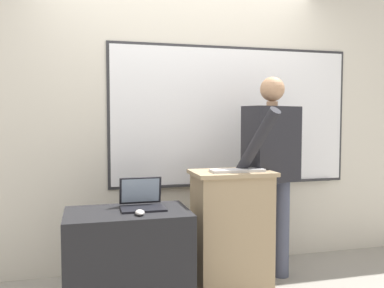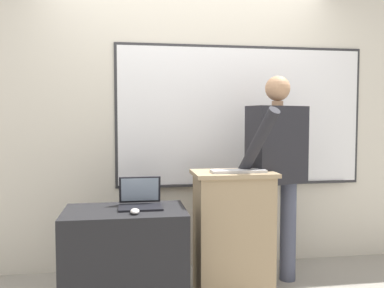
{
  "view_description": "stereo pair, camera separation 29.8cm",
  "coord_description": "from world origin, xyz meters",
  "px_view_note": "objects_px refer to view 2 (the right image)",
  "views": [
    {
      "loc": [
        -0.82,
        -2.46,
        1.34
      ],
      "look_at": [
        -0.07,
        0.42,
        1.15
      ],
      "focal_mm": 38.0,
      "sensor_mm": 36.0,
      "label": 1
    },
    {
      "loc": [
        -0.53,
        -2.52,
        1.34
      ],
      "look_at": [
        -0.07,
        0.42,
        1.15
      ],
      "focal_mm": 38.0,
      "sensor_mm": 36.0,
      "label": 2
    }
  ],
  "objects_px": {
    "laptop": "(140,199)",
    "computer_mouse_by_laptop": "(135,211)",
    "side_desk": "(125,261)",
    "wireless_keyboard": "(238,171)",
    "lectern_podium": "(233,232)",
    "person_presenter": "(277,163)"
  },
  "relations": [
    {
      "from": "laptop",
      "to": "computer_mouse_by_laptop",
      "type": "height_order",
      "value": "laptop"
    },
    {
      "from": "side_desk",
      "to": "wireless_keyboard",
      "type": "height_order",
      "value": "wireless_keyboard"
    },
    {
      "from": "lectern_podium",
      "to": "wireless_keyboard",
      "type": "height_order",
      "value": "wireless_keyboard"
    },
    {
      "from": "side_desk",
      "to": "person_presenter",
      "type": "relative_size",
      "value": 0.5
    },
    {
      "from": "side_desk",
      "to": "computer_mouse_by_laptop",
      "type": "distance_m",
      "value": 0.4
    },
    {
      "from": "lectern_podium",
      "to": "person_presenter",
      "type": "height_order",
      "value": "person_presenter"
    },
    {
      "from": "lectern_podium",
      "to": "laptop",
      "type": "relative_size",
      "value": 3.1
    },
    {
      "from": "lectern_podium",
      "to": "computer_mouse_by_laptop",
      "type": "relative_size",
      "value": 9.37
    },
    {
      "from": "side_desk",
      "to": "laptop",
      "type": "height_order",
      "value": "laptop"
    },
    {
      "from": "wireless_keyboard",
      "to": "computer_mouse_by_laptop",
      "type": "relative_size",
      "value": 4.06
    },
    {
      "from": "lectern_podium",
      "to": "laptop",
      "type": "xyz_separation_m",
      "value": [
        -0.7,
        -0.09,
        0.3
      ]
    },
    {
      "from": "side_desk",
      "to": "lectern_podium",
      "type": "bearing_deg",
      "value": 12.12
    },
    {
      "from": "computer_mouse_by_laptop",
      "to": "laptop",
      "type": "bearing_deg",
      "value": 79.23
    },
    {
      "from": "lectern_podium",
      "to": "person_presenter",
      "type": "relative_size",
      "value": 0.56
    },
    {
      "from": "side_desk",
      "to": "person_presenter",
      "type": "height_order",
      "value": "person_presenter"
    },
    {
      "from": "person_presenter",
      "to": "laptop",
      "type": "relative_size",
      "value": 5.54
    },
    {
      "from": "computer_mouse_by_laptop",
      "to": "person_presenter",
      "type": "bearing_deg",
      "value": 20.98
    },
    {
      "from": "side_desk",
      "to": "computer_mouse_by_laptop",
      "type": "height_order",
      "value": "computer_mouse_by_laptop"
    },
    {
      "from": "laptop",
      "to": "side_desk",
      "type": "bearing_deg",
      "value": -143.48
    },
    {
      "from": "person_presenter",
      "to": "laptop",
      "type": "xyz_separation_m",
      "value": [
        -1.09,
        -0.22,
        -0.21
      ]
    },
    {
      "from": "laptop",
      "to": "computer_mouse_by_laptop",
      "type": "relative_size",
      "value": 3.02
    },
    {
      "from": "laptop",
      "to": "person_presenter",
      "type": "bearing_deg",
      "value": 11.3
    }
  ]
}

